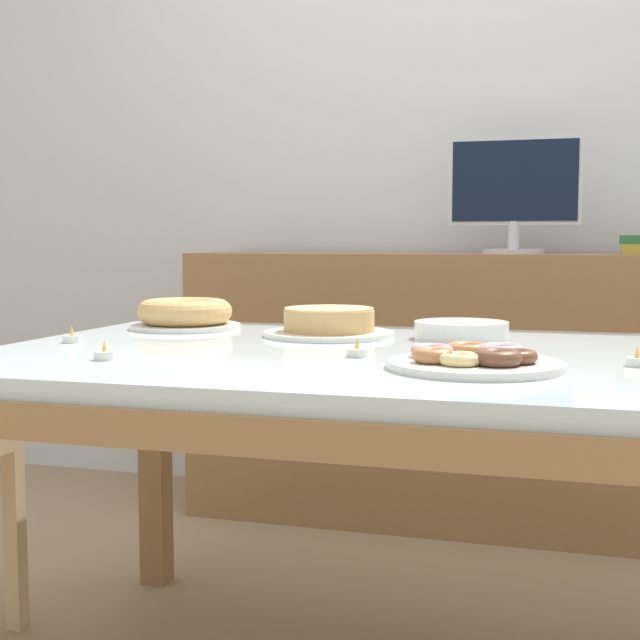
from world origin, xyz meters
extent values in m
cube|color=silver|center=(0.00, 1.56, 1.30)|extent=(8.00, 0.10, 2.60)
cube|color=silver|center=(0.00, 0.00, 0.72)|extent=(1.47, 1.03, 0.04)
cube|color=olive|center=(0.00, -0.49, 0.67)|extent=(1.50, 0.08, 0.06)
cube|color=olive|center=(0.00, 0.49, 0.67)|extent=(1.50, 0.08, 0.06)
cube|color=olive|center=(-0.71, 0.00, 0.67)|extent=(0.08, 1.06, 0.06)
cube|color=olive|center=(-0.69, 0.47, 0.34)|extent=(0.07, 0.07, 0.67)
cube|color=#D1B284|center=(-0.88, 0.10, 0.23)|extent=(0.04, 0.04, 0.45)
cube|color=olive|center=(0.00, 1.26, 0.46)|extent=(1.73, 0.44, 0.91)
cylinder|color=silver|center=(0.21, 1.26, 0.92)|extent=(0.20, 0.20, 0.02)
cylinder|color=silver|center=(0.21, 1.26, 0.97)|extent=(0.04, 0.04, 0.09)
cube|color=silver|center=(0.21, 1.26, 1.15)|extent=(0.42, 0.02, 0.28)
cube|color=black|center=(0.21, 1.24, 1.15)|extent=(0.40, 0.00, 0.26)
cylinder|color=silver|center=(-0.12, 0.23, 0.74)|extent=(0.30, 0.30, 0.01)
cylinder|color=tan|center=(-0.12, 0.23, 0.77)|extent=(0.21, 0.21, 0.05)
cylinder|color=#F4CA7D|center=(-0.12, 0.23, 0.80)|extent=(0.20, 0.20, 0.01)
cylinder|color=silver|center=(-0.52, 0.31, 0.74)|extent=(0.28, 0.28, 0.01)
torus|color=tan|center=(-0.52, 0.31, 0.78)|extent=(0.24, 0.24, 0.06)
cylinder|color=silver|center=(0.26, -0.19, 0.74)|extent=(0.31, 0.31, 0.01)
torus|color=brown|center=(0.33, -0.20, 0.76)|extent=(0.07, 0.07, 0.02)
torus|color=pink|center=(0.30, -0.14, 0.76)|extent=(0.08, 0.08, 0.02)
torus|color=#B27042|center=(0.24, -0.13, 0.76)|extent=(0.08, 0.08, 0.02)
torus|color=pink|center=(0.18, -0.17, 0.76)|extent=(0.08, 0.08, 0.02)
torus|color=#B27042|center=(0.20, -0.24, 0.76)|extent=(0.07, 0.07, 0.03)
torus|color=#EAD184|center=(0.24, -0.25, 0.76)|extent=(0.07, 0.07, 0.02)
torus|color=brown|center=(0.30, -0.24, 0.76)|extent=(0.08, 0.08, 0.03)
cylinder|color=silver|center=(0.18, 0.26, 0.74)|extent=(0.21, 0.21, 0.01)
cylinder|color=silver|center=(0.18, 0.26, 0.75)|extent=(0.21, 0.21, 0.01)
cylinder|color=silver|center=(0.18, 0.26, 0.76)|extent=(0.21, 0.21, 0.01)
cylinder|color=silver|center=(0.18, 0.26, 0.77)|extent=(0.21, 0.21, 0.01)
cylinder|color=silver|center=(-0.41, -0.27, 0.74)|extent=(0.04, 0.04, 0.02)
cylinder|color=white|center=(-0.41, -0.27, 0.75)|extent=(0.03, 0.03, 0.00)
cone|color=#F9B74C|center=(-0.41, -0.27, 0.76)|extent=(0.01, 0.01, 0.02)
cylinder|color=silver|center=(-0.62, -0.04, 0.74)|extent=(0.04, 0.04, 0.02)
cylinder|color=white|center=(-0.62, -0.04, 0.75)|extent=(0.03, 0.03, 0.00)
cone|color=#F9B74C|center=(-0.62, -0.04, 0.76)|extent=(0.01, 0.01, 0.02)
cylinder|color=silver|center=(0.03, -0.10, 0.74)|extent=(0.04, 0.04, 0.02)
cylinder|color=white|center=(0.03, -0.10, 0.75)|extent=(0.03, 0.03, 0.00)
cone|color=#F9B74C|center=(0.03, -0.10, 0.76)|extent=(0.01, 0.01, 0.02)
cylinder|color=silver|center=(0.53, -0.08, 0.74)|extent=(0.04, 0.04, 0.02)
cylinder|color=white|center=(0.53, -0.08, 0.75)|extent=(0.03, 0.03, 0.00)
cone|color=#F9B74C|center=(0.53, -0.08, 0.76)|extent=(0.01, 0.01, 0.02)
camera|label=1|loc=(0.44, -1.72, 0.95)|focal=50.00mm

